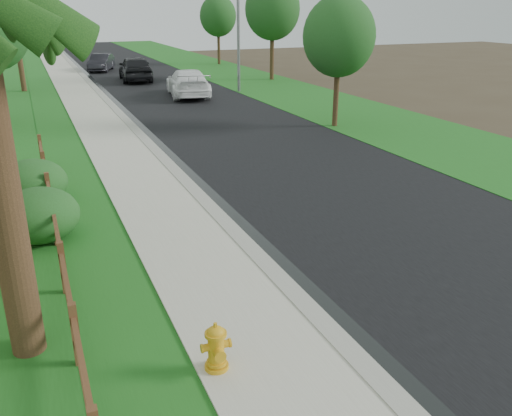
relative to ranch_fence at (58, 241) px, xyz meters
name	(u,v)px	position (x,y,z in m)	size (l,w,h in m)	color
road	(151,81)	(8.20, 28.60, -0.61)	(8.00, 90.00, 0.02)	black
curb	(91,84)	(4.00, 28.60, -0.56)	(0.40, 90.00, 0.12)	gray
wet_gutter	(96,84)	(4.35, 28.60, -0.60)	(0.50, 90.00, 0.00)	black
sidewalk	(71,85)	(2.70, 28.60, -0.57)	(2.20, 90.00, 0.10)	#B0AD99
grass_strip	(42,87)	(0.80, 28.60, -0.59)	(1.60, 90.00, 0.06)	#1D5C1A
verge_far	(239,76)	(15.10, 28.60, -0.60)	(6.00, 90.00, 0.04)	#1D5C1A
ranch_fence	(58,241)	(0.00, 0.00, 0.00)	(0.12, 16.92, 1.10)	#51281B
fire_hydrant	(216,348)	(1.90, -4.61, -0.16)	(0.51, 0.41, 0.79)	gold
white_suv	(188,83)	(8.83, 20.93, 0.20)	(2.24, 5.51, 1.60)	white
dark_car_mid	(135,68)	(7.27, 29.14, 0.29)	(2.10, 5.22, 1.78)	black
dark_car_far	(101,62)	(5.86, 36.46, 0.09)	(1.45, 4.16, 1.37)	black
streetlight	(235,6)	(12.14, 21.49, 4.50)	(2.02, 0.83, 9.03)	slate
shrub_b	(39,215)	(-0.30, 1.67, 0.02)	(1.83, 1.83, 1.28)	#204A1A
shrub_d	(32,183)	(-0.38, 4.37, 0.02)	(1.87, 1.87, 1.28)	#204A1A
tree_near_right	(339,37)	(12.60, 10.08, 3.31)	(3.15, 3.15, 5.67)	#342315
tree_mid_left	(11,1)	(-0.30, 26.84, 4.77)	(4.37, 4.37, 7.81)	#342315
tree_mid_right	(272,9)	(16.60, 25.90, 4.28)	(3.89, 3.89, 7.05)	#342315
tree_far_right	(218,16)	(16.60, 37.69, 3.60)	(3.27, 3.27, 6.04)	#342315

